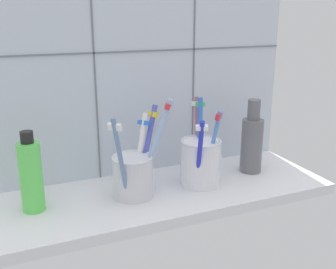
{
  "coord_description": "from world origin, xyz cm",
  "views": [
    {
      "loc": [
        -28.05,
        -65.53,
        35.19
      ],
      "look_at": [
        0.0,
        -0.07,
        13.22
      ],
      "focal_mm": 42.7,
      "sensor_mm": 36.0,
      "label": 1
    }
  ],
  "objects_px": {
    "toothbrush_cup_left": "(134,172)",
    "toothbrush_cup_right": "(201,160)",
    "ceramic_vase": "(252,142)",
    "soap_bottle": "(31,175)"
  },
  "relations": [
    {
      "from": "toothbrush_cup_right",
      "to": "ceramic_vase",
      "type": "relative_size",
      "value": 1.08
    },
    {
      "from": "toothbrush_cup_left",
      "to": "toothbrush_cup_right",
      "type": "bearing_deg",
      "value": 0.18
    },
    {
      "from": "toothbrush_cup_left",
      "to": "toothbrush_cup_right",
      "type": "height_order",
      "value": "toothbrush_cup_left"
    },
    {
      "from": "toothbrush_cup_left",
      "to": "ceramic_vase",
      "type": "height_order",
      "value": "toothbrush_cup_left"
    },
    {
      "from": "toothbrush_cup_left",
      "to": "soap_bottle",
      "type": "bearing_deg",
      "value": 174.96
    },
    {
      "from": "ceramic_vase",
      "to": "soap_bottle",
      "type": "relative_size",
      "value": 1.1
    },
    {
      "from": "toothbrush_cup_right",
      "to": "soap_bottle",
      "type": "height_order",
      "value": "toothbrush_cup_right"
    },
    {
      "from": "toothbrush_cup_left",
      "to": "ceramic_vase",
      "type": "distance_m",
      "value": 0.27
    },
    {
      "from": "toothbrush_cup_left",
      "to": "soap_bottle",
      "type": "relative_size",
      "value": 1.3
    },
    {
      "from": "toothbrush_cup_right",
      "to": "soap_bottle",
      "type": "bearing_deg",
      "value": 177.23
    }
  ]
}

